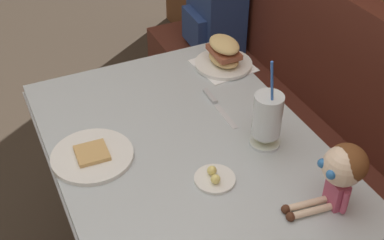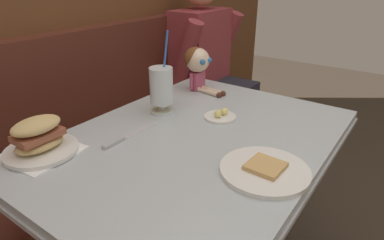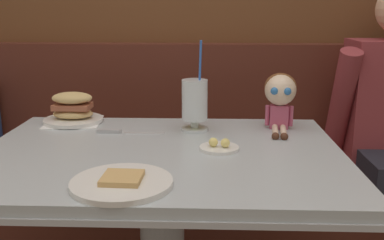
{
  "view_description": "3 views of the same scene",
  "coord_description": "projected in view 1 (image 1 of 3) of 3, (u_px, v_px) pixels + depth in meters",
  "views": [
    {
      "loc": [
        1.12,
        -0.32,
        1.79
      ],
      "look_at": [
        -0.01,
        0.21,
        0.82
      ],
      "focal_mm": 48.53,
      "sensor_mm": 36.0,
      "label": 1
    },
    {
      "loc": [
        -0.81,
        -0.39,
        1.26
      ],
      "look_at": [
        0.03,
        0.22,
        0.78
      ],
      "focal_mm": 30.92,
      "sensor_mm": 36.0,
      "label": 2
    },
    {
      "loc": [
        0.14,
        -1.1,
        1.16
      ],
      "look_at": [
        0.1,
        0.15,
        0.84
      ],
      "focal_mm": 41.56,
      "sensor_mm": 36.0,
      "label": 3
    }
  ],
  "objects": [
    {
      "name": "butter_knife",
      "position": [
        214.0,
        101.0,
        1.79
      ],
      "size": [
        0.24,
        0.02,
        0.01
      ],
      "color": "silver",
      "rests_on": "diner_table"
    },
    {
      "name": "diner_table",
      "position": [
        186.0,
        190.0,
        1.74
      ],
      "size": [
        1.11,
        0.81,
        0.74
      ],
      "color": "#B2BCC1",
      "rests_on": "ground"
    },
    {
      "name": "toast_plate",
      "position": [
        92.0,
        156.0,
        1.56
      ],
      "size": [
        0.25,
        0.25,
        0.03
      ],
      "color": "white",
      "rests_on": "diner_table"
    },
    {
      "name": "butter_saucer",
      "position": [
        214.0,
        178.0,
        1.49
      ],
      "size": [
        0.12,
        0.12,
        0.04
      ],
      "color": "white",
      "rests_on": "diner_table"
    },
    {
      "name": "sandwich_plate",
      "position": [
        224.0,
        55.0,
        1.96
      ],
      "size": [
        0.22,
        0.22,
        0.12
      ],
      "color": "white",
      "rests_on": "diner_table"
    },
    {
      "name": "backpack",
      "position": [
        215.0,
        7.0,
        2.57
      ],
      "size": [
        0.31,
        0.25,
        0.41
      ],
      "color": "navy",
      "rests_on": "booth_bench"
    },
    {
      "name": "milkshake_glass",
      "position": [
        267.0,
        117.0,
        1.56
      ],
      "size": [
        0.1,
        0.1,
        0.32
      ],
      "color": "silver",
      "rests_on": "diner_table"
    },
    {
      "name": "booth_bench",
      "position": [
        329.0,
        181.0,
        2.08
      ],
      "size": [
        2.6,
        0.48,
        1.0
      ],
      "color": "#512319",
      "rests_on": "ground"
    },
    {
      "name": "seated_doll",
      "position": [
        342.0,
        169.0,
        1.34
      ],
      "size": [
        0.12,
        0.22,
        0.2
      ],
      "color": "#B74C6B",
      "rests_on": "diner_table"
    }
  ]
}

